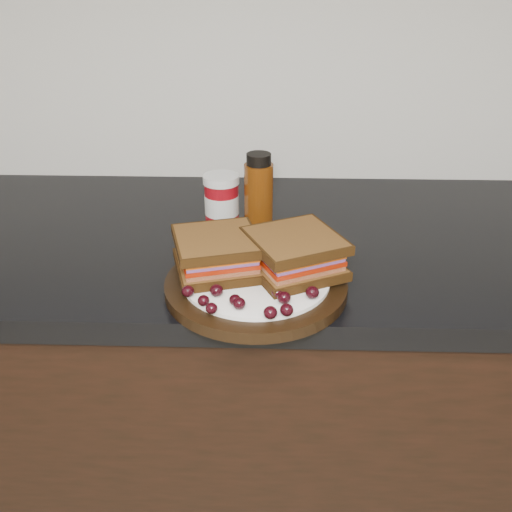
{
  "coord_description": "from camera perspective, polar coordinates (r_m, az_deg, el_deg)",
  "views": [
    {
      "loc": [
        -0.03,
        0.74,
        1.36
      ],
      "look_at": [
        -0.06,
        1.49,
        0.96
      ],
      "focal_mm": 40.0,
      "sensor_mm": 36.0,
      "label": 1
    }
  ],
  "objects": [
    {
      "name": "countertop",
      "position": [
        1.07,
        3.28,
        1.31
      ],
      "size": [
        3.98,
        0.6,
        0.04
      ],
      "primitive_type": "cube",
      "color": "black",
      "rests_on": "base_cabinets"
    },
    {
      "name": "grape_10",
      "position": [
        0.82,
        5.65,
        -3.65
      ],
      "size": [
        0.02,
        0.02,
        0.02
      ],
      "primitive_type": "ellipsoid",
      "color": "black",
      "rests_on": "plate"
    },
    {
      "name": "grape_8",
      "position": [
        0.8,
        2.82,
        -4.18
      ],
      "size": [
        0.02,
        0.02,
        0.02
      ],
      "primitive_type": "ellipsoid",
      "color": "black",
      "rests_on": "plate"
    },
    {
      "name": "sandwich_left",
      "position": [
        0.88,
        -3.91,
        0.26
      ],
      "size": [
        0.15,
        0.15,
        0.06
      ],
      "primitive_type": null,
      "rotation": [
        0.0,
        0.0,
        0.27
      ],
      "color": "brown",
      "rests_on": "plate"
    },
    {
      "name": "grape_2",
      "position": [
        0.8,
        -5.27,
        -4.46
      ],
      "size": [
        0.02,
        0.02,
        0.02
      ],
      "primitive_type": "ellipsoid",
      "color": "black",
      "rests_on": "plate"
    },
    {
      "name": "grape_15",
      "position": [
        0.88,
        2.97,
        -1.06
      ],
      "size": [
        0.02,
        0.02,
        0.02
      ],
      "primitive_type": "ellipsoid",
      "color": "black",
      "rests_on": "plate"
    },
    {
      "name": "grape_22",
      "position": [
        0.89,
        -3.7,
        -0.77
      ],
      "size": [
        0.01,
        0.01,
        0.01
      ],
      "primitive_type": "ellipsoid",
      "color": "black",
      "rests_on": "plate"
    },
    {
      "name": "grape_17",
      "position": [
        0.91,
        -2.46,
        0.01
      ],
      "size": [
        0.02,
        0.02,
        0.02
      ],
      "primitive_type": "ellipsoid",
      "color": "black",
      "rests_on": "plate"
    },
    {
      "name": "grape_3",
      "position": [
        0.78,
        -4.47,
        -5.23
      ],
      "size": [
        0.02,
        0.02,
        0.02
      ],
      "primitive_type": "ellipsoid",
      "color": "black",
      "rests_on": "plate"
    },
    {
      "name": "grape_0",
      "position": [
        0.82,
        -6.83,
        -3.51
      ],
      "size": [
        0.02,
        0.02,
        0.02
      ],
      "primitive_type": "ellipsoid",
      "color": "black",
      "rests_on": "plate"
    },
    {
      "name": "grape_1",
      "position": [
        0.82,
        -3.97,
        -3.44
      ],
      "size": [
        0.02,
        0.02,
        0.02
      ],
      "primitive_type": "ellipsoid",
      "color": "black",
      "rests_on": "plate"
    },
    {
      "name": "grape_12",
      "position": [
        0.84,
        5.15,
        -2.65
      ],
      "size": [
        0.02,
        0.02,
        0.02
      ],
      "primitive_type": "ellipsoid",
      "color": "black",
      "rests_on": "plate"
    },
    {
      "name": "grape_21",
      "position": [
        0.85,
        -4.73,
        -2.49
      ],
      "size": [
        0.02,
        0.02,
        0.01
      ],
      "primitive_type": "ellipsoid",
      "color": "black",
      "rests_on": "plate"
    },
    {
      "name": "grape_4",
      "position": [
        0.8,
        -2.11,
        -4.41
      ],
      "size": [
        0.02,
        0.02,
        0.02
      ],
      "primitive_type": "ellipsoid",
      "color": "black",
      "rests_on": "plate"
    },
    {
      "name": "grape_13",
      "position": [
        0.88,
        6.25,
        -1.48
      ],
      "size": [
        0.02,
        0.02,
        0.01
      ],
      "primitive_type": "ellipsoid",
      "color": "black",
      "rests_on": "plate"
    },
    {
      "name": "condiment_jar",
      "position": [
        1.08,
        -3.45,
        5.57
      ],
      "size": [
        0.08,
        0.08,
        0.1
      ],
      "primitive_type": "cylinder",
      "rotation": [
        0.0,
        0.0,
        -0.14
      ],
      "color": "maroon",
      "rests_on": "countertop"
    },
    {
      "name": "plate",
      "position": [
        0.88,
        -0.0,
        -2.94
      ],
      "size": [
        0.28,
        0.28,
        0.02
      ],
      "primitive_type": "cylinder",
      "color": "black",
      "rests_on": "countertop"
    },
    {
      "name": "grape_18",
      "position": [
        0.9,
        -4.82,
        -0.58
      ],
      "size": [
        0.02,
        0.02,
        0.02
      ],
      "primitive_type": "ellipsoid",
      "color": "black",
      "rests_on": "plate"
    },
    {
      "name": "grape_11",
      "position": [
        0.84,
        4.25,
        -2.53
      ],
      "size": [
        0.02,
        0.02,
        0.02
      ],
      "primitive_type": "ellipsoid",
      "color": "black",
      "rests_on": "plate"
    },
    {
      "name": "sandwich_right",
      "position": [
        0.88,
        3.89,
        0.24
      ],
      "size": [
        0.17,
        0.17,
        0.06
      ],
      "primitive_type": null,
      "rotation": [
        0.0,
        0.0,
        0.45
      ],
      "color": "brown",
      "rests_on": "plate"
    },
    {
      "name": "grape_16",
      "position": [
        0.92,
        -1.97,
        0.35
      ],
      "size": [
        0.02,
        0.02,
        0.02
      ],
      "primitive_type": "ellipsoid",
      "color": "black",
      "rests_on": "plate"
    },
    {
      "name": "grape_7",
      "position": [
        0.78,
        3.08,
        -5.4
      ],
      "size": [
        0.02,
        0.02,
        0.02
      ],
      "primitive_type": "ellipsoid",
      "color": "black",
      "rests_on": "plate"
    },
    {
      "name": "grape_5",
      "position": [
        0.79,
        -1.7,
        -4.76
      ],
      "size": [
        0.02,
        0.02,
        0.02
      ],
      "primitive_type": "ellipsoid",
      "color": "black",
      "rests_on": "plate"
    },
    {
      "name": "grape_24",
      "position": [
        0.88,
        -5.02,
        -1.18
      ],
      "size": [
        0.02,
        0.02,
        0.01
      ],
      "primitive_type": "ellipsoid",
      "color": "black",
      "rests_on": "plate"
    },
    {
      "name": "grape_14",
      "position": [
        0.89,
        4.58,
        -0.83
      ],
      "size": [
        0.02,
        0.02,
        0.01
      ],
      "primitive_type": "ellipsoid",
      "color": "black",
      "rests_on": "plate"
    },
    {
      "name": "grape_23",
      "position": [
        0.9,
        -5.49,
        -0.7
      ],
      "size": [
        0.02,
        0.02,
        0.02
      ],
      "primitive_type": "ellipsoid",
      "color": "black",
      "rests_on": "plate"
    },
    {
      "name": "grape_20",
      "position": [
        0.86,
        -3.63,
        -2.05
      ],
      "size": [
        0.02,
        0.02,
        0.01
      ],
      "primitive_type": "ellipsoid",
      "color": "black",
      "rests_on": "plate"
    },
    {
      "name": "grape_6",
      "position": [
        0.77,
        1.44,
        -5.67
      ],
      "size": [
        0.02,
        0.02,
        0.02
      ],
      "primitive_type": "ellipsoid",
      "color": "black",
      "rests_on": "plate"
    },
    {
      "name": "base_cabinets",
      "position": [
        1.34,
        2.74,
        -16.23
      ],
      "size": [
        3.96,
        0.58,
        0.86
      ],
      "primitive_type": "cube",
      "color": "black",
      "rests_on": "ground_plane"
    },
    {
      "name": "oil_bottle",
      "position": [
        1.05,
        0.26,
        6.36
      ],
      "size": [
        0.07,
        0.07,
        0.15
      ],
      "primitive_type": "cylinder",
      "rotation": [
        0.0,
        0.0,
        0.44
      ],
      "color": "#552708",
      "rests_on": "countertop"
    },
    {
      "name": "grape_19",
      "position": [
        0.9,
        -4.85,
        -0.59
      ],
      "size": [
        0.02,
        0.02,
        0.02
      ],
      "primitive_type": "ellipsoid",
      "color": "black",
      "rests_on": "plate"
    },
    {
      "name": "grape_9",
      "position": [
        0.82,
        2.13,
        -3.67
      ],
      "size": [
        0.02,
        0.02,
        0.02
      ],
      "primitive_type": "ellipsoid",
      "color": "black",
      "rests_on": "plate"
    }
  ]
}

